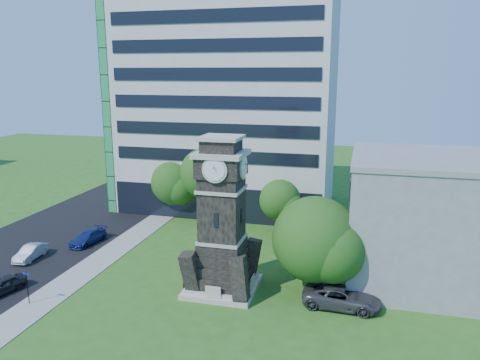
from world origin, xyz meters
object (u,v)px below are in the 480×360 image
(clock_tower, at_px, (222,226))
(car_street_north, at_px, (88,237))
(car_street_south, at_px, (2,286))
(park_bench, at_px, (196,285))
(street_sign, at_px, (27,284))
(car_street_mid, at_px, (30,252))
(car_east_lot, at_px, (342,297))

(clock_tower, relative_size, car_street_north, 2.79)
(car_street_south, xyz_separation_m, park_bench, (14.49, 4.14, -0.12))
(clock_tower, xyz_separation_m, street_sign, (-13.18, -6.06, -3.68))
(car_street_north, bearing_deg, car_street_mid, -112.79)
(clock_tower, bearing_deg, car_street_north, 158.71)
(clock_tower, bearing_deg, car_street_south, -162.75)
(car_street_north, bearing_deg, clock_tower, -13.68)
(car_street_mid, bearing_deg, car_east_lot, -8.71)
(car_street_mid, xyz_separation_m, car_east_lot, (28.15, -1.98, 0.15))
(car_street_south, relative_size, car_east_lot, 0.67)
(street_sign, bearing_deg, car_street_south, 170.36)
(clock_tower, xyz_separation_m, car_street_north, (-16.00, 6.23, -4.65))
(car_east_lot, bearing_deg, clock_tower, 88.70)
(street_sign, bearing_deg, park_bench, 31.51)
(car_east_lot, distance_m, park_bench, 11.20)
(car_street_north, height_order, park_bench, car_street_north)
(clock_tower, relative_size, car_street_mid, 3.19)
(car_street_mid, height_order, car_east_lot, car_east_lot)
(car_street_mid, height_order, park_bench, car_street_mid)
(clock_tower, height_order, car_street_mid, clock_tower)
(street_sign, bearing_deg, car_street_north, 110.07)
(car_street_north, xyz_separation_m, park_bench, (14.09, -7.19, -0.11))
(car_street_south, xyz_separation_m, car_street_mid, (-2.47, 6.44, -0.02))
(park_bench, xyz_separation_m, street_sign, (-11.27, -5.11, 1.07))
(car_street_mid, xyz_separation_m, car_street_north, (2.87, 4.89, 0.00))
(car_street_mid, bearing_deg, park_bench, -12.41)
(car_east_lot, bearing_deg, street_sign, 106.18)
(car_street_south, distance_m, car_street_mid, 6.90)
(car_street_south, bearing_deg, car_east_lot, 23.97)
(car_street_south, height_order, car_street_mid, car_street_south)
(car_street_north, relative_size, car_east_lot, 0.77)
(street_sign, bearing_deg, car_east_lot, 20.71)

